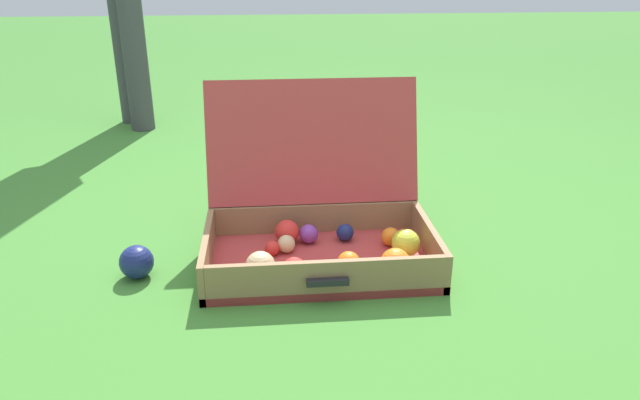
{
  "coord_description": "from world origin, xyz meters",
  "views": [
    {
      "loc": [
        -0.14,
        -1.59,
        0.84
      ],
      "look_at": [
        -0.0,
        -0.07,
        0.21
      ],
      "focal_mm": 32.99,
      "sensor_mm": 36.0,
      "label": 1
    }
  ],
  "objects": [
    {
      "name": "ground_plane",
      "position": [
        0.0,
        0.0,
        0.0
      ],
      "size": [
        16.0,
        16.0,
        0.0
      ],
      "primitive_type": "plane",
      "color": "#3D7A2D"
    },
    {
      "name": "open_suitcase",
      "position": [
        0.01,
        -0.01,
        0.11
      ],
      "size": [
        0.66,
        0.54,
        0.49
      ],
      "color": "#B23838",
      "rests_on": "ground"
    },
    {
      "name": "stray_ball_on_grass",
      "position": [
        -0.52,
        -0.09,
        0.05
      ],
      "size": [
        0.1,
        0.1,
        0.1
      ],
      "primitive_type": "sphere",
      "color": "navy",
      "rests_on": "ground"
    }
  ]
}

